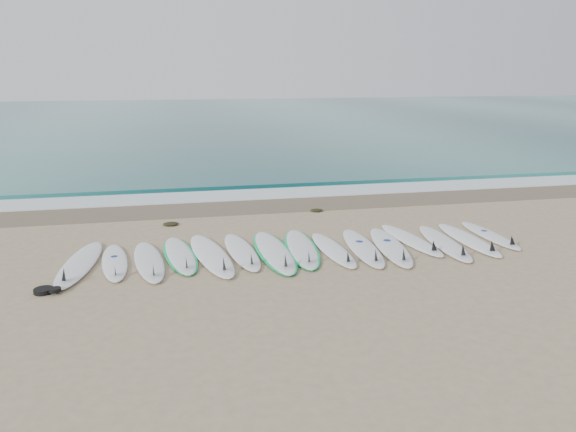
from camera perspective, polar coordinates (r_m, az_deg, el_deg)
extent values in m
plane|color=tan|center=(11.66, 1.45, -3.60)|extent=(120.00, 120.00, 0.00)
cube|color=#216664|center=(43.49, -8.66, 9.76)|extent=(120.00, 55.00, 0.03)
cube|color=brown|center=(15.52, -2.06, 1.08)|extent=(120.00, 1.80, 0.01)
cube|color=silver|center=(16.86, -2.88, 2.23)|extent=(120.00, 1.40, 0.04)
cube|color=#216664|center=(18.31, -3.64, 3.31)|extent=(120.00, 1.00, 0.10)
ellipsoid|color=silver|center=(11.52, -20.39, -4.54)|extent=(0.88, 2.82, 0.09)
cone|color=black|center=(10.55, -21.82, -5.50)|extent=(0.27, 0.32, 0.30)
ellipsoid|color=white|center=(11.42, -17.21, -4.47)|extent=(0.72, 2.34, 0.07)
cone|color=black|center=(10.58, -17.16, -5.22)|extent=(0.22, 0.27, 0.25)
cylinder|color=navy|center=(11.62, -17.25, -3.94)|extent=(0.15, 0.15, 0.01)
ellipsoid|color=silver|center=(11.29, -13.96, -4.43)|extent=(0.84, 2.62, 0.08)
cone|color=black|center=(10.35, -13.53, -5.28)|extent=(0.25, 0.30, 0.27)
ellipsoid|color=white|center=(11.52, -10.93, -3.87)|extent=(0.80, 2.54, 0.08)
ellipsoid|color=#00C558|center=(11.53, -10.93, -3.89)|extent=(0.89, 2.56, 0.06)
cone|color=black|center=(10.62, -10.29, -4.62)|extent=(0.24, 0.29, 0.27)
ellipsoid|color=white|center=(11.40, -7.83, -3.90)|extent=(1.03, 2.97, 0.09)
cone|color=black|center=(10.36, -6.54, -4.79)|extent=(0.29, 0.34, 0.31)
ellipsoid|color=white|center=(11.56, -4.75, -3.58)|extent=(0.73, 2.60, 0.08)
cone|color=black|center=(10.64, -3.73, -4.34)|extent=(0.24, 0.29, 0.27)
ellipsoid|color=white|center=(11.50, -1.44, -3.59)|extent=(0.66, 2.89, 0.09)
ellipsoid|color=#00C558|center=(11.51, -1.44, -3.62)|extent=(0.76, 2.92, 0.07)
cone|color=black|center=(10.48, -0.26, -4.48)|extent=(0.25, 0.31, 0.31)
ellipsoid|color=silver|center=(11.72, 1.39, -3.26)|extent=(0.80, 2.75, 0.09)
ellipsoid|color=#00C558|center=(11.72, 1.39, -3.29)|extent=(0.90, 2.78, 0.06)
cone|color=black|center=(10.74, 2.14, -4.08)|extent=(0.25, 0.31, 0.29)
ellipsoid|color=white|center=(11.67, 4.57, -3.40)|extent=(0.61, 2.45, 0.08)
cone|color=black|center=(10.84, 6.12, -4.10)|extent=(0.22, 0.27, 0.26)
ellipsoid|color=white|center=(11.87, 7.57, -3.16)|extent=(0.76, 2.72, 0.09)
cone|color=black|center=(10.93, 8.91, -3.93)|extent=(0.25, 0.30, 0.29)
cylinder|color=navy|center=(12.09, 7.26, -2.58)|extent=(0.17, 0.17, 0.01)
ellipsoid|color=white|center=(12.02, 10.33, -3.03)|extent=(0.93, 2.82, 0.09)
cone|color=black|center=(11.05, 11.67, -3.82)|extent=(0.27, 0.32, 0.29)
cylinder|color=navy|center=(12.25, 10.03, -2.45)|extent=(0.18, 0.18, 0.01)
ellipsoid|color=white|center=(12.58, 12.32, -2.36)|extent=(0.78, 2.57, 0.08)
cone|color=black|center=(11.78, 14.59, -2.91)|extent=(0.24, 0.29, 0.27)
ellipsoid|color=white|center=(12.53, 15.54, -2.62)|extent=(0.80, 2.70, 0.09)
cone|color=black|center=(11.63, 17.36, -3.29)|extent=(0.25, 0.30, 0.28)
ellipsoid|color=white|center=(12.92, 17.80, -2.27)|extent=(0.56, 2.60, 0.08)
cone|color=black|center=(12.10, 20.02, -2.85)|extent=(0.22, 0.28, 0.28)
ellipsoid|color=white|center=(13.42, 19.77, -1.83)|extent=(0.50, 2.31, 0.07)
cone|color=black|center=(12.71, 21.80, -2.29)|extent=(0.20, 0.25, 0.25)
cylinder|color=navy|center=(13.59, 19.30, -1.42)|extent=(0.13, 0.13, 0.01)
ellipsoid|color=black|center=(13.84, -11.82, -0.79)|extent=(0.38, 0.29, 0.07)
ellipsoid|color=black|center=(14.89, 2.92, 0.59)|extent=(0.34, 0.27, 0.07)
cylinder|color=black|center=(10.40, -23.58, -6.96)|extent=(0.32, 0.32, 0.08)
cylinder|color=black|center=(10.25, -22.61, -6.93)|extent=(0.20, 0.20, 0.06)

